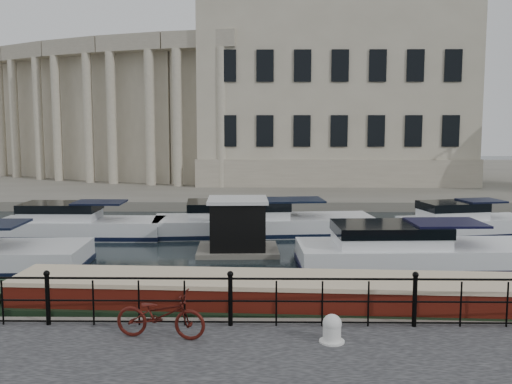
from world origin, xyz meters
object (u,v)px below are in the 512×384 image
bicycle (161,315)px  mooring_bollard (332,329)px  narrowboat (269,310)px  harbour_hut (238,228)px

bicycle → mooring_bollard: bicycle is taller
narrowboat → harbour_hut: size_ratio=4.94×
bicycle → narrowboat: 3.33m
narrowboat → bicycle: bearing=-130.6°
bicycle → harbour_hut: 10.56m
bicycle → mooring_bollard: (3.49, -0.18, -0.22)m
harbour_hut → narrowboat: bearing=-84.5°
bicycle → mooring_bollard: size_ratio=3.24×
bicycle → narrowboat: (2.25, 2.36, -0.68)m
mooring_bollard → harbour_hut: 10.95m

